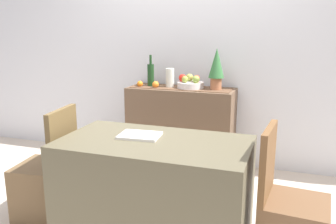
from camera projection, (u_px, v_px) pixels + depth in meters
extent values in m
cube|color=beige|center=(149.00, 205.00, 3.12)|extent=(6.40, 6.40, 0.02)
cube|color=silver|center=(189.00, 40.00, 3.89)|extent=(6.40, 0.06, 2.70)
cube|color=brown|center=(180.00, 128.00, 3.87)|extent=(1.12, 0.42, 0.87)
cube|color=brown|center=(181.00, 88.00, 3.77)|extent=(1.05, 0.32, 0.01)
cylinder|color=silver|center=(191.00, 85.00, 3.73)|extent=(0.27, 0.27, 0.06)
sphere|color=#969E44|center=(189.00, 77.00, 3.77)|extent=(0.08, 0.08, 0.08)
sphere|color=#939F3E|center=(185.00, 79.00, 3.67)|extent=(0.07, 0.07, 0.07)
sphere|color=#8BA543|center=(196.00, 79.00, 3.64)|extent=(0.08, 0.08, 0.08)
sphere|color=red|center=(196.00, 78.00, 3.72)|extent=(0.07, 0.07, 0.07)
sphere|color=red|center=(182.00, 78.00, 3.74)|extent=(0.08, 0.08, 0.08)
cylinder|color=#1D411D|center=(151.00, 75.00, 3.85)|extent=(0.07, 0.07, 0.24)
cylinder|color=#1D411D|center=(151.00, 60.00, 3.81)|extent=(0.03, 0.03, 0.10)
cylinder|color=silver|center=(170.00, 78.00, 3.78)|extent=(0.09, 0.09, 0.20)
cylinder|color=#AF6C47|center=(216.00, 84.00, 3.64)|extent=(0.11, 0.11, 0.12)
cone|color=#346D39|center=(217.00, 63.00, 3.59)|extent=(0.16, 0.16, 0.30)
sphere|color=orange|center=(156.00, 84.00, 3.77)|extent=(0.07, 0.07, 0.07)
sphere|color=orange|center=(140.00, 84.00, 3.84)|extent=(0.06, 0.06, 0.06)
cube|color=brown|center=(155.00, 191.00, 2.52)|extent=(1.29, 0.72, 0.74)
cube|color=white|center=(140.00, 135.00, 2.52)|extent=(0.30, 0.23, 0.02)
cube|color=brown|center=(46.00, 191.00, 2.85)|extent=(0.44, 0.44, 0.45)
cube|color=brown|center=(63.00, 138.00, 2.70)|extent=(0.08, 0.40, 0.45)
cube|color=brown|center=(268.00, 162.00, 2.23)|extent=(0.07, 0.40, 0.45)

